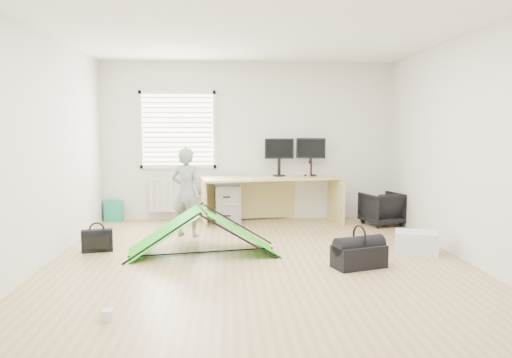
{
  "coord_description": "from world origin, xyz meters",
  "views": [
    {
      "loc": [
        -0.36,
        -5.86,
        1.63
      ],
      "look_at": [
        0.0,
        0.4,
        0.95
      ],
      "focal_mm": 35.0,
      "sensor_mm": 36.0,
      "label": 1
    }
  ],
  "objects": [
    {
      "name": "storage_crate",
      "position": [
        2.03,
        0.21,
        0.14
      ],
      "size": [
        0.59,
        0.49,
        0.29
      ],
      "primitive_type": "cube",
      "rotation": [
        0.0,
        0.0,
        -0.3
      ],
      "color": "silver",
      "rests_on": "ground"
    },
    {
      "name": "keyboard",
      "position": [
        0.21,
        2.1,
        0.78
      ],
      "size": [
        0.46,
        0.29,
        0.02
      ],
      "primitive_type": "cube",
      "rotation": [
        0.0,
        0.0,
        0.35
      ],
      "color": "beige",
      "rests_on": "desk"
    },
    {
      "name": "kite",
      "position": [
        -0.68,
        0.39,
        0.29
      ],
      "size": [
        1.98,
        1.14,
        0.58
      ],
      "primitive_type": null,
      "rotation": [
        0.0,
        0.0,
        0.18
      ],
      "color": "#14BD12",
      "rests_on": "ground"
    },
    {
      "name": "monitor_right",
      "position": [
        1.05,
        2.52,
        1.0
      ],
      "size": [
        0.5,
        0.26,
        0.47
      ],
      "primitive_type": "cube",
      "rotation": [
        0.0,
        0.0,
        -0.32
      ],
      "color": "black",
      "rests_on": "desk"
    },
    {
      "name": "monitor_left",
      "position": [
        0.51,
        2.51,
        1.0
      ],
      "size": [
        0.49,
        0.14,
        0.47
      ],
      "primitive_type": "cube",
      "rotation": [
        0.0,
        0.0,
        0.06
      ],
      "color": "black",
      "rests_on": "desk"
    },
    {
      "name": "duffel_bag",
      "position": [
        1.14,
        -0.35,
        0.13
      ],
      "size": [
        0.66,
        0.48,
        0.26
      ],
      "primitive_type": "cube",
      "rotation": [
        0.0,
        0.0,
        0.32
      ],
      "color": "black",
      "rests_on": "ground"
    },
    {
      "name": "thermos",
      "position": [
        0.98,
        2.31,
        0.88
      ],
      "size": [
        0.08,
        0.08,
        0.22
      ],
      "primitive_type": "cylinder",
      "rotation": [
        0.0,
        0.0,
        0.32
      ],
      "color": "#AD6172",
      "rests_on": "desk"
    },
    {
      "name": "person",
      "position": [
        -0.96,
        1.41,
        0.65
      ],
      "size": [
        0.55,
        0.46,
        1.31
      ],
      "primitive_type": "imported",
      "rotation": [
        0.0,
        0.0,
        2.8
      ],
      "color": "gray",
      "rests_on": "ground"
    },
    {
      "name": "white_box",
      "position": [
        -1.37,
        -1.77,
        0.05
      ],
      "size": [
        0.09,
        0.09,
        0.09
      ],
      "primitive_type": "cube",
      "rotation": [
        0.0,
        0.0,
        0.02
      ],
      "color": "silver",
      "rests_on": "ground"
    },
    {
      "name": "desk",
      "position": [
        0.35,
        2.34,
        0.38
      ],
      "size": [
        2.34,
        1.09,
        0.77
      ],
      "primitive_type": "cube",
      "rotation": [
        0.0,
        0.0,
        0.17
      ],
      "color": "tan",
      "rests_on": "ground"
    },
    {
      "name": "ground",
      "position": [
        0.0,
        0.0,
        0.0
      ],
      "size": [
        5.5,
        5.5,
        0.0
      ],
      "primitive_type": "plane",
      "color": "tan",
      "rests_on": "ground"
    },
    {
      "name": "laptop_bag",
      "position": [
        -2.04,
        0.55,
        0.14
      ],
      "size": [
        0.4,
        0.19,
        0.29
      ],
      "primitive_type": "cube",
      "rotation": [
        0.0,
        0.0,
        0.21
      ],
      "color": "black",
      "rests_on": "ground"
    },
    {
      "name": "back_wall",
      "position": [
        0.0,
        2.75,
        1.35
      ],
      "size": [
        5.0,
        0.02,
        2.7
      ],
      "primitive_type": "cube",
      "color": "silver",
      "rests_on": "ground"
    },
    {
      "name": "radiator",
      "position": [
        -1.2,
        2.67,
        0.45
      ],
      "size": [
        1.0,
        0.12,
        0.6
      ],
      "primitive_type": "cube",
      "color": "silver",
      "rests_on": "back_wall"
    },
    {
      "name": "tote_bag",
      "position": [
        -2.3,
        2.63,
        0.18
      ],
      "size": [
        0.32,
        0.18,
        0.36
      ],
      "primitive_type": "cube",
      "rotation": [
        0.0,
        0.0,
        -0.17
      ],
      "color": "#219B7B",
      "rests_on": "ground"
    },
    {
      "name": "office_chair",
      "position": [
        2.16,
        2.06,
        0.27
      ],
      "size": [
        0.72,
        0.74,
        0.54
      ],
      "primitive_type": "imported",
      "rotation": [
        0.0,
        0.0,
        3.44
      ],
      "color": "black",
      "rests_on": "ground"
    },
    {
      "name": "filing_cabinet",
      "position": [
        -0.38,
        2.43,
        0.32
      ],
      "size": [
        0.47,
        0.59,
        0.64
      ],
      "primitive_type": "cube",
      "rotation": [
        0.0,
        0.0,
        0.12
      ],
      "color": "#9A9C9F",
      "rests_on": "ground"
    },
    {
      "name": "window",
      "position": [
        -1.2,
        2.71,
        1.55
      ],
      "size": [
        1.2,
        0.06,
        1.2
      ],
      "primitive_type": "cube",
      "color": "silver",
      "rests_on": "back_wall"
    }
  ]
}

